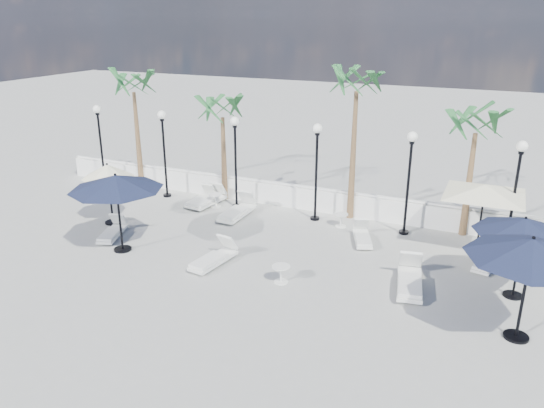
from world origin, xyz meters
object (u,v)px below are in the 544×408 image
at_px(lounger_1, 238,211).
at_px(parasol_cream_sq_a, 486,185).
at_px(lounger_3, 208,200).
at_px(lounger_6, 362,237).
at_px(lounger_5, 487,261).
at_px(parasol_navy_left, 116,183).
at_px(lounger_0, 201,199).
at_px(lounger_7, 410,281).
at_px(parasol_navy_right, 525,227).
at_px(lounger_4, 214,258).
at_px(parasol_navy_mid, 532,249).
at_px(parasol_cream_small, 108,172).
at_px(lounger_2, 112,232).

distance_m(lounger_1, parasol_cream_sq_a, 9.26).
distance_m(lounger_3, lounger_6, 7.10).
bearing_deg(lounger_5, parasol_navy_left, -149.93).
bearing_deg(lounger_0, parasol_cream_sq_a, -0.35).
relative_size(lounger_5, lounger_7, 0.77).
xyz_separation_m(lounger_5, parasol_navy_right, (0.80, -1.68, 1.96)).
bearing_deg(lounger_5, lounger_1, -172.10).
xyz_separation_m(lounger_4, parasol_navy_mid, (9.03, -0.51, 2.20)).
xyz_separation_m(parasol_navy_left, parasol_navy_mid, (12.48, -0.21, 0.01)).
xyz_separation_m(lounger_6, lounger_7, (2.17, -2.77, 0.06)).
distance_m(lounger_1, parasol_cream_small, 5.20).
relative_size(lounger_3, lounger_5, 1.18).
distance_m(lounger_5, parasol_navy_right, 2.71).
bearing_deg(lounger_2, lounger_0, 56.83).
relative_size(lounger_0, parasol_navy_left, 0.57).
bearing_deg(lounger_5, parasol_navy_right, -52.26).
distance_m(lounger_6, lounger_7, 3.52).
relative_size(lounger_0, parasol_cream_sq_a, 0.35).
height_order(lounger_5, parasol_cream_small, parasol_cream_small).
bearing_deg(parasol_navy_left, lounger_6, 28.57).
xyz_separation_m(lounger_7, parasol_navy_left, (-9.55, -1.25, 2.17)).
bearing_deg(parasol_cream_sq_a, lounger_4, -147.89).
xyz_separation_m(lounger_3, lounger_5, (11.19, -1.45, -0.04)).
bearing_deg(lounger_7, lounger_4, 178.66).
bearing_deg(lounger_1, parasol_navy_right, -12.66).
bearing_deg(lounger_6, parasol_cream_small, 171.73).
xyz_separation_m(lounger_0, lounger_5, (11.54, -1.45, -0.02)).
height_order(parasol_navy_right, parasol_cream_small, parasol_navy_right).
height_order(parasol_navy_mid, parasol_navy_right, parasol_navy_mid).
height_order(lounger_4, parasol_cream_sq_a, parasol_cream_sq_a).
bearing_deg(lounger_6, lounger_0, 150.05).
distance_m(lounger_3, parasol_navy_left, 5.62).
bearing_deg(parasol_cream_sq_a, lounger_0, 179.90).
distance_m(lounger_1, lounger_4, 4.33).
distance_m(lounger_2, lounger_4, 4.53).
height_order(lounger_0, lounger_1, lounger_1).
bearing_deg(parasol_cream_small, lounger_6, 12.87).
bearing_deg(lounger_3, parasol_cream_small, -119.34).
height_order(lounger_2, parasol_cream_small, parasol_cream_small).
distance_m(lounger_5, parasol_navy_mid, 4.61).
xyz_separation_m(lounger_7, parasol_cream_small, (-11.54, 0.63, 1.80)).
xyz_separation_m(parasol_navy_mid, parasol_cream_small, (-14.46, 2.09, -0.37)).
height_order(lounger_3, lounger_7, lounger_7).
bearing_deg(lounger_3, parasol_navy_mid, -17.50).
xyz_separation_m(parasol_navy_left, parasol_cream_small, (-1.99, 1.88, -0.37)).
bearing_deg(lounger_5, lounger_0, -174.88).
height_order(lounger_1, parasol_cream_sq_a, parasol_cream_sq_a).
distance_m(lounger_7, parasol_cream_small, 11.70).
xyz_separation_m(lounger_4, lounger_7, (6.10, 0.95, 0.03)).
distance_m(lounger_1, lounger_7, 8.04).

